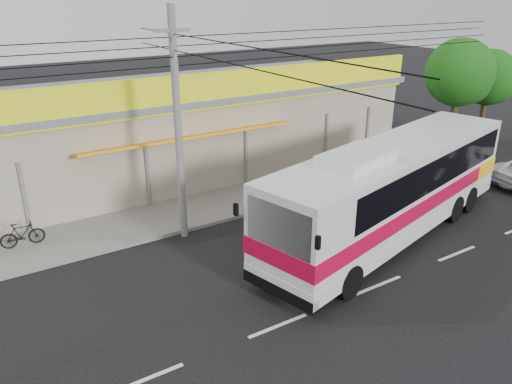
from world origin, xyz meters
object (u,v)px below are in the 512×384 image
at_px(coach_bus, 396,183).
at_px(tree_far, 462,75).
at_px(motorbike_dark, 22,234).
at_px(tree_near, 490,79).
at_px(utility_pole, 173,50).

relative_size(coach_bus, tree_far, 2.08).
bearing_deg(motorbike_dark, coach_bus, -113.71).
xyz_separation_m(motorbike_dark, tree_far, (24.42, -0.02, 3.80)).
relative_size(tree_near, tree_far, 0.88).
bearing_deg(utility_pole, tree_near, 5.99).
bearing_deg(tree_near, utility_pole, -174.01).
xyz_separation_m(utility_pole, tree_near, (22.04, 2.31, -3.23)).
relative_size(coach_bus, tree_near, 2.37).
bearing_deg(coach_bus, tree_near, 9.63).
xyz_separation_m(coach_bus, tree_far, (11.92, 6.42, 2.23)).
xyz_separation_m(utility_pole, tree_far, (18.88, 2.14, -2.68)).
height_order(utility_pole, tree_far, utility_pole).
distance_m(motorbike_dark, tree_near, 27.76).
bearing_deg(coach_bus, tree_far, 14.31).
distance_m(coach_bus, tree_near, 16.54).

